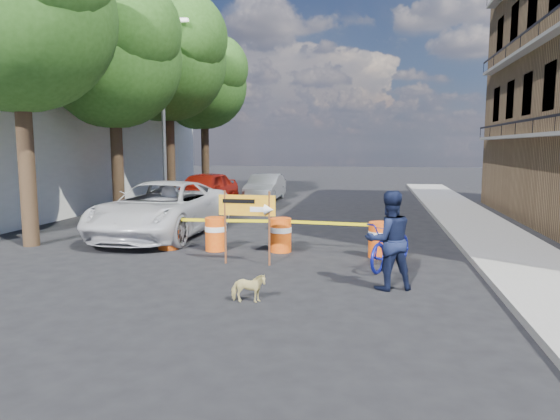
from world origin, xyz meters
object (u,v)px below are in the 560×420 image
at_px(barrel_far_left, 168,232).
at_px(bicycle, 392,224).
at_px(dog, 248,288).
at_px(suv_white, 162,209).
at_px(barrel_mid_left, 216,233).
at_px(detour_sign, 254,211).
at_px(barrel_far_right, 380,239).
at_px(sedan_silver, 265,187).
at_px(pedestrian, 389,240).
at_px(barrel_mid_right, 281,234).
at_px(sedan_red, 204,190).

relative_size(barrel_far_left, bicycle, 0.44).
relative_size(dog, suv_white, 0.10).
xyz_separation_m(barrel_far_left, barrel_mid_left, (1.34, 0.04, 0.00)).
bearing_deg(detour_sign, dog, -78.17).
relative_size(barrel_far_right, suv_white, 0.15).
distance_m(barrel_mid_left, suv_white, 3.00).
distance_m(barrel_far_right, sedan_silver, 13.65).
bearing_deg(barrel_far_left, sedan_silver, 89.96).
relative_size(barrel_mid_left, dog, 1.43).
distance_m(detour_sign, pedestrian, 3.41).
bearing_deg(dog, barrel_mid_right, -5.69).
bearing_deg(barrel_mid_right, barrel_far_right, -4.81).
bearing_deg(barrel_far_right, barrel_mid_left, 179.46).
bearing_deg(barrel_far_right, suv_white, 164.22).
bearing_deg(pedestrian, dog, 9.05).
relative_size(detour_sign, bicycle, 0.85).
height_order(dog, sedan_silver, sedan_silver).
bearing_deg(barrel_far_left, barrel_far_right, 0.03).
bearing_deg(barrel_far_left, dog, -51.69).
distance_m(barrel_far_left, bicycle, 6.03).
bearing_deg(pedestrian, barrel_mid_right, -67.88).
distance_m(barrel_far_left, pedestrian, 6.46).
xyz_separation_m(bicycle, dog, (-2.60, -3.10, -0.76)).
xyz_separation_m(bicycle, sedan_red, (-7.90, 9.75, -0.19)).
relative_size(barrel_mid_right, bicycle, 0.44).
distance_m(barrel_far_right, suv_white, 6.92).
relative_size(pedestrian, dog, 3.09).
height_order(pedestrian, sedan_red, pedestrian).
relative_size(detour_sign, suv_white, 0.29).
xyz_separation_m(barrel_far_left, pedestrian, (5.79, -2.83, 0.50)).
relative_size(barrel_far_left, sedan_red, 0.18).
height_order(barrel_mid_right, sedan_silver, sedan_silver).
xyz_separation_m(barrel_mid_left, sedan_silver, (-1.33, 12.38, 0.22)).
xyz_separation_m(barrel_mid_right, bicycle, (2.83, -1.31, 0.56)).
bearing_deg(pedestrian, sedan_silver, -88.73).
relative_size(dog, sedan_silver, 0.15).
bearing_deg(sedan_red, barrel_far_right, -45.48).
xyz_separation_m(barrel_mid_left, pedestrian, (4.45, -2.88, 0.50)).
xyz_separation_m(barrel_mid_left, suv_white, (-2.33, 1.84, 0.38)).
height_order(barrel_mid_left, barrel_far_right, same).
xyz_separation_m(barrel_far_left, dog, (3.30, -4.18, -0.21)).
relative_size(barrel_mid_right, detour_sign, 0.51).
bearing_deg(barrel_mid_right, dog, -87.07).
bearing_deg(dog, barrel_mid_left, 16.35).
height_order(detour_sign, pedestrian, pedestrian).
bearing_deg(dog, barrel_far_left, 29.68).
height_order(barrel_far_right, dog, barrel_far_right).
xyz_separation_m(dog, suv_white, (-4.30, 6.07, 0.58)).
xyz_separation_m(barrel_mid_left, bicycle, (4.57, -1.13, 0.56)).
relative_size(barrel_mid_left, sedan_silver, 0.22).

